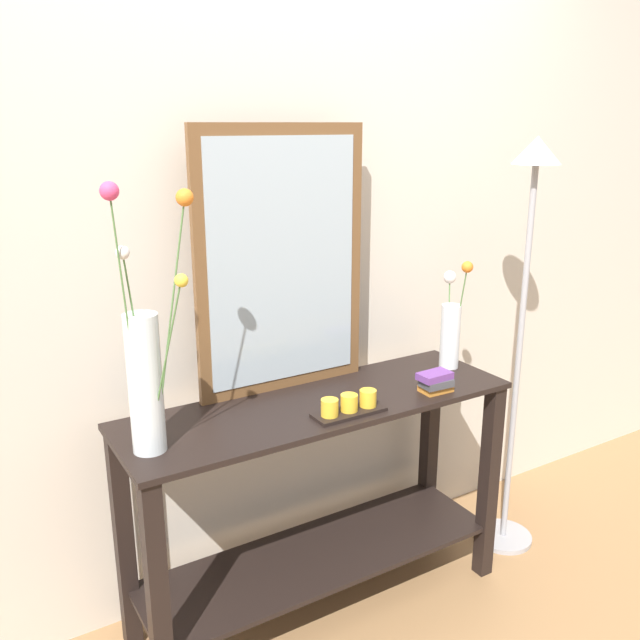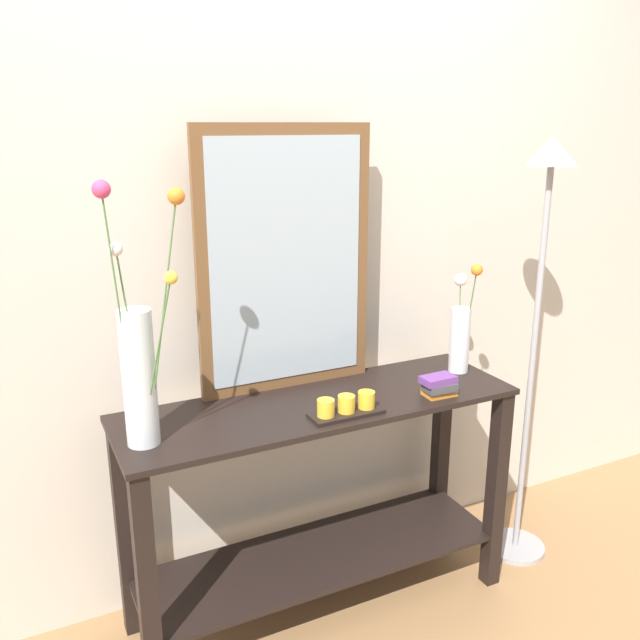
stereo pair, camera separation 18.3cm
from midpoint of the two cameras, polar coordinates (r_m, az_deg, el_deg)
name	(u,v)px [view 2 (the right image)]	position (r m, az deg, el deg)	size (l,w,h in m)	color
ground_plane	(320,605)	(2.71, 2.10, -23.12)	(7.00, 6.00, 0.02)	#997047
wall_back	(279,229)	(2.42, -1.33, 7.74)	(6.40, 0.08, 2.70)	beige
console_table	(320,485)	(2.42, 2.23, -13.88)	(1.37, 0.43, 0.81)	black
mirror_leaning	(286,261)	(2.28, -0.63, 4.99)	(0.63, 0.03, 0.91)	brown
tall_vase_left	(139,366)	(1.95, -12.54, -3.91)	(0.23, 0.18, 0.77)	silver
vase_right	(461,332)	(2.57, 13.86, -1.03)	(0.09, 0.15, 0.42)	silver
candle_tray	(346,407)	(2.17, 4.68, -7.42)	(0.24, 0.09, 0.07)	black
book_stack	(439,386)	(2.36, 12.27, -5.53)	(0.13, 0.08, 0.07)	orange
floor_lamp	(540,286)	(2.65, 20.04, 2.67)	(0.24, 0.24, 1.67)	#9E9EA3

